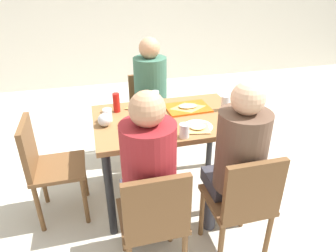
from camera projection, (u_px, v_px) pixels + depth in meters
ground_plane at (168, 194)px, 2.77m from camera, size 10.00×10.00×0.02m
main_table at (168, 129)px, 2.46m from camera, size 1.17×0.78×0.77m
chair_near_left at (154, 218)px, 1.80m from camera, size 0.40×0.40×0.86m
chair_near_right at (243, 201)px, 1.93m from camera, size 0.40×0.40×0.86m
chair_far_side at (149, 109)px, 3.19m from camera, size 0.40×0.40×0.86m
chair_left_end at (46, 163)px, 2.31m from camera, size 0.40×0.40×0.86m
person_in_red at (148, 171)px, 1.80m from camera, size 0.32×0.42×1.27m
person_in_brown_jacket at (237, 157)px, 1.94m from camera, size 0.32×0.42×1.27m
person_far_side at (151, 92)px, 2.96m from camera, size 0.32×0.42×1.27m
tray_red_near at (146, 127)px, 2.24m from camera, size 0.39×0.30×0.02m
tray_red_far at (188, 108)px, 2.55m from camera, size 0.37×0.27×0.02m
paper_plate_center at (141, 109)px, 2.55m from camera, size 0.22×0.22×0.01m
paper_plate_near_edge at (198, 126)px, 2.26m from camera, size 0.22×0.22×0.01m
pizza_slice_a at (150, 126)px, 2.21m from camera, size 0.21×0.22×0.02m
pizza_slice_b at (188, 107)px, 2.54m from camera, size 0.23×0.16×0.02m
pizza_slice_c at (143, 106)px, 2.57m from camera, size 0.23×0.13×0.02m
pizza_slice_d at (197, 127)px, 2.23m from camera, size 0.25×0.25×0.02m
plastic_cup_a at (155, 97)px, 2.66m from camera, size 0.07×0.07×0.10m
plastic_cup_b at (184, 131)px, 2.10m from camera, size 0.07×0.07×0.10m
plastic_cup_c at (108, 115)px, 2.33m from camera, size 0.07×0.07×0.10m
soda_can at (225, 103)px, 2.51m from camera, size 0.07×0.07×0.12m
condiment_bottle at (116, 103)px, 2.47m from camera, size 0.06×0.06×0.16m
foil_bundle at (104, 120)px, 2.25m from camera, size 0.10×0.10×0.10m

